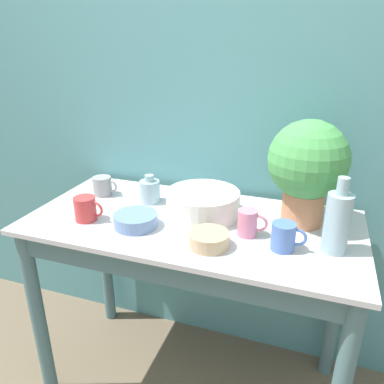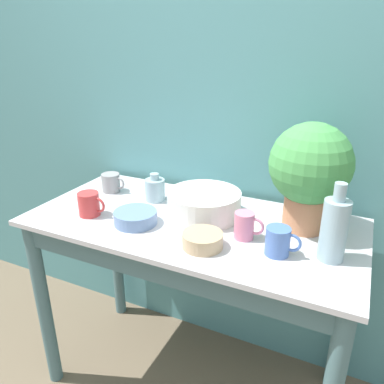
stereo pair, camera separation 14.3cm
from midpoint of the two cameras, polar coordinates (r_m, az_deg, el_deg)
name	(u,v)px [view 1 (the left image)]	position (r m, az deg, el deg)	size (l,w,h in m)	color
wall_back	(219,117)	(1.71, 1.73, 11.31)	(6.00, 0.05, 2.40)	teal
counter_table	(190,262)	(1.55, -2.99, -10.69)	(1.31, 0.64, 0.86)	slate
potted_plant	(307,165)	(1.42, 14.46, 3.91)	(0.30, 0.30, 0.40)	tan
bowl_wash_large	(203,203)	(1.51, -1.07, -1.79)	(0.30, 0.30, 0.10)	silver
bottle_tall	(337,222)	(1.29, 18.35, -4.37)	(0.08, 0.08, 0.26)	#93B2BC
bottle_short	(150,191)	(1.65, -8.93, 0.13)	(0.09, 0.09, 0.12)	#93B2BC
mug_pink	(248,223)	(1.36, 5.57, -4.77)	(0.11, 0.07, 0.10)	pink
mug_red	(86,209)	(1.54, -18.47, -2.50)	(0.12, 0.08, 0.10)	#C63838
mug_blue	(284,237)	(1.29, 10.76, -6.77)	(0.12, 0.08, 0.10)	#4C70B7
mug_grey	(103,186)	(1.77, -15.72, 0.85)	(0.12, 0.08, 0.09)	gray
bowl_small_tan	(209,239)	(1.29, -0.60, -7.31)	(0.14, 0.14, 0.05)	tan
bowl_small_blue	(136,220)	(1.45, -11.39, -4.29)	(0.17, 0.17, 0.05)	#6684B2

